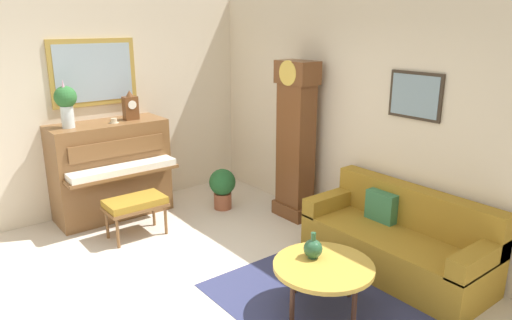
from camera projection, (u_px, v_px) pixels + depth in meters
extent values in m
cube|color=beige|center=(184.00, 298.00, 4.48)|extent=(6.40, 6.00, 0.10)
cube|color=beige|center=(78.00, 109.00, 6.03)|extent=(0.10, 4.90, 2.80)
cube|color=#B28E3D|center=(94.00, 72.00, 5.99)|extent=(0.03, 1.10, 0.84)
cube|color=#9EB2C1|center=(94.00, 73.00, 5.97)|extent=(0.01, 0.98, 0.72)
cube|color=beige|center=(360.00, 117.00, 5.48)|extent=(5.30, 0.10, 2.80)
cube|color=#33281E|center=(415.00, 96.00, 4.78)|extent=(0.60, 0.03, 0.48)
cube|color=#7A93A3|center=(414.00, 96.00, 4.77)|extent=(0.54, 0.01, 0.42)
cube|color=navy|center=(326.00, 307.00, 4.24)|extent=(2.10, 1.50, 0.01)
cube|color=brown|center=(111.00, 170.00, 6.12)|extent=(0.60, 1.44, 1.25)
cube|color=brown|center=(124.00, 174.00, 5.78)|extent=(0.28, 1.38, 0.04)
cube|color=white|center=(123.00, 169.00, 5.76)|extent=(0.26, 1.32, 0.08)
cube|color=brown|center=(118.00, 148.00, 5.77)|extent=(0.03, 1.20, 0.20)
cube|color=brown|center=(135.00, 206.00, 5.54)|extent=(0.42, 0.70, 0.04)
cube|color=olive|center=(135.00, 202.00, 5.53)|extent=(0.40, 0.68, 0.08)
cylinder|color=brown|center=(118.00, 233.00, 5.30)|extent=(0.04, 0.04, 0.36)
cylinder|color=brown|center=(166.00, 220.00, 5.66)|extent=(0.04, 0.04, 0.36)
cylinder|color=brown|center=(107.00, 224.00, 5.55)|extent=(0.04, 0.04, 0.36)
cylinder|color=brown|center=(154.00, 212.00, 5.90)|extent=(0.04, 0.04, 0.36)
cube|color=brown|center=(294.00, 209.00, 6.22)|extent=(0.52, 0.34, 0.18)
cube|color=brown|center=(295.00, 151.00, 6.00)|extent=(0.44, 0.28, 1.78)
cube|color=brown|center=(297.00, 72.00, 5.72)|extent=(0.52, 0.32, 0.28)
cylinder|color=gold|center=(288.00, 73.00, 5.63)|extent=(0.30, 0.02, 0.30)
cylinder|color=gold|center=(293.00, 147.00, 5.95)|extent=(0.03, 0.03, 0.70)
cube|color=olive|center=(394.00, 252.00, 4.81)|extent=(1.90, 0.80, 0.42)
cube|color=olive|center=(415.00, 208.00, 4.87)|extent=(1.90, 0.20, 0.44)
cube|color=olive|center=(333.00, 201.00, 5.38)|extent=(0.18, 0.80, 0.20)
cube|color=olive|center=(480.00, 259.00, 4.08)|extent=(0.18, 0.80, 0.20)
cube|color=#38754C|center=(381.00, 207.00, 5.01)|extent=(0.34, 0.12, 0.32)
cylinder|color=gold|center=(324.00, 266.00, 4.08)|extent=(0.88, 0.88, 0.04)
torus|color=#3D2316|center=(324.00, 266.00, 4.08)|extent=(0.88, 0.88, 0.04)
cylinder|color=#3D2316|center=(350.00, 276.00, 4.35)|extent=(0.04, 0.04, 0.42)
cylinder|color=#3D2316|center=(354.00, 308.00, 3.87)|extent=(0.04, 0.04, 0.42)
cylinder|color=#3D2316|center=(292.00, 304.00, 3.93)|extent=(0.04, 0.04, 0.42)
cylinder|color=#3D2316|center=(295.00, 273.00, 4.41)|extent=(0.04, 0.04, 0.42)
cube|color=brown|center=(131.00, 108.00, 6.08)|extent=(0.12, 0.18, 0.30)
cylinder|color=white|center=(132.00, 105.00, 6.01)|extent=(0.01, 0.11, 0.11)
cone|color=brown|center=(129.00, 93.00, 6.02)|extent=(0.10, 0.10, 0.08)
cylinder|color=silver|center=(68.00, 117.00, 5.61)|extent=(0.15, 0.15, 0.26)
sphere|color=#2D6B33|center=(65.00, 97.00, 5.54)|extent=(0.26, 0.26, 0.26)
cone|color=#D199B7|center=(63.00, 86.00, 5.47)|extent=(0.06, 0.06, 0.16)
cylinder|color=beige|center=(114.00, 123.00, 5.90)|extent=(0.12, 0.12, 0.01)
cylinder|color=beige|center=(114.00, 121.00, 5.89)|extent=(0.08, 0.08, 0.06)
cylinder|color=#234C33|center=(313.00, 257.00, 4.19)|extent=(0.09, 0.09, 0.01)
sphere|color=#285638|center=(313.00, 249.00, 4.17)|extent=(0.17, 0.17, 0.17)
cylinder|color=#285638|center=(313.00, 237.00, 4.14)|extent=(0.04, 0.04, 0.08)
cylinder|color=#935138|center=(223.00, 201.00, 6.46)|extent=(0.24, 0.24, 0.22)
sphere|color=#235B2D|center=(222.00, 182.00, 6.39)|extent=(0.36, 0.36, 0.36)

